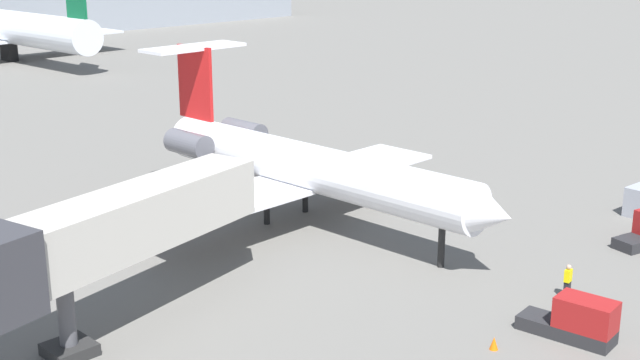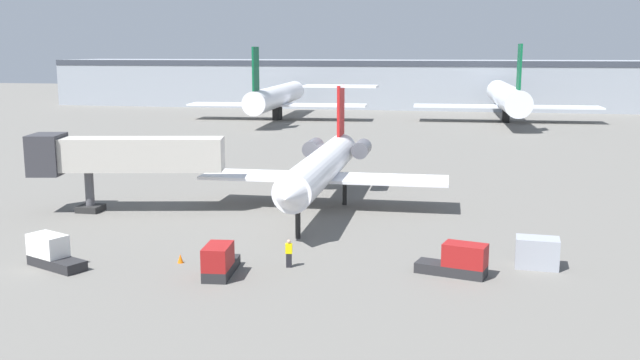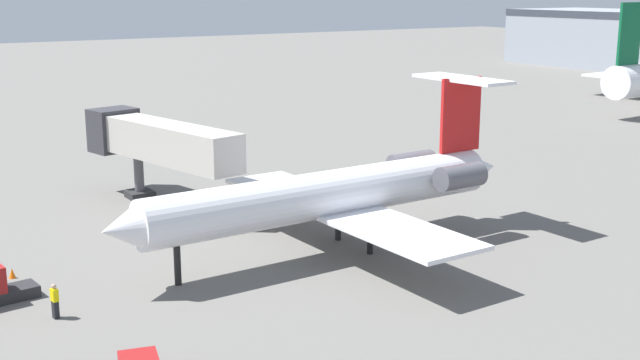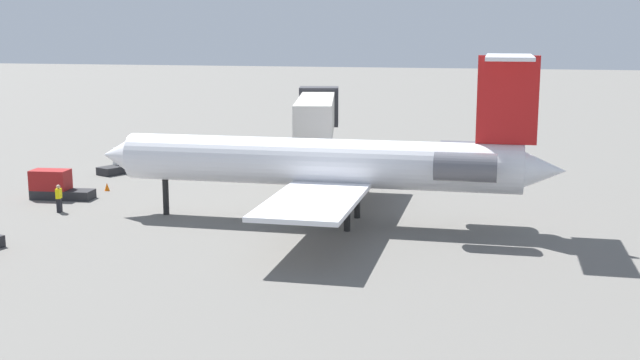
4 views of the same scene
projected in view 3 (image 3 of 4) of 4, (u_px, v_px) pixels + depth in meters
name	position (u px, v px, depth m)	size (l,w,h in m)	color
ground_plane	(377.00, 269.00, 44.67)	(400.00, 400.00, 0.10)	#66635E
regional_jet	(338.00, 191.00, 46.94)	(20.32, 26.76, 9.54)	white
jet_bridge	(154.00, 140.00, 57.09)	(15.33, 5.96, 6.24)	#B7B2A8
ground_crew_marshaller	(55.00, 301.00, 37.77)	(0.43, 0.32, 1.69)	black
traffic_cone_near	(12.00, 273.00, 43.11)	(0.36, 0.36, 0.55)	orange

